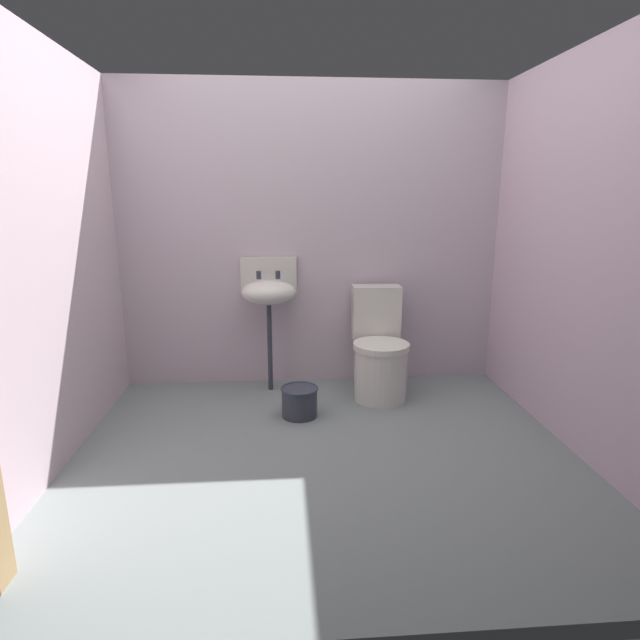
# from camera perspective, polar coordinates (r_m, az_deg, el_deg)

# --- Properties ---
(ground_plane) EXTENTS (3.26, 2.69, 0.08)m
(ground_plane) POSITION_cam_1_polar(r_m,az_deg,el_deg) (3.12, 0.41, -14.58)
(ground_plane) COLOR slate
(wall_back) EXTENTS (3.26, 0.10, 2.25)m
(wall_back) POSITION_cam_1_polar(r_m,az_deg,el_deg) (3.95, -1.02, 9.12)
(wall_back) COLOR #C1ADBB
(wall_back) RESTS_ON ground
(wall_left) EXTENTS (0.10, 2.49, 2.25)m
(wall_left) POSITION_cam_1_polar(r_m,az_deg,el_deg) (3.12, -28.16, 6.28)
(wall_left) COLOR #C7AEB9
(wall_left) RESTS_ON ground
(wall_right) EXTENTS (0.10, 2.49, 2.25)m
(wall_right) POSITION_cam_1_polar(r_m,az_deg,el_deg) (3.33, 26.80, 6.80)
(wall_right) COLOR #C4A7B8
(wall_right) RESTS_ON ground
(toilet_near_wall) EXTENTS (0.42, 0.61, 0.78)m
(toilet_near_wall) POSITION_cam_1_polar(r_m,az_deg,el_deg) (3.77, 6.59, -3.64)
(toilet_near_wall) COLOR silver
(toilet_near_wall) RESTS_ON ground
(sink) EXTENTS (0.42, 0.35, 0.99)m
(sink) POSITION_cam_1_polar(r_m,az_deg,el_deg) (3.79, -5.74, 3.20)
(sink) COLOR #323441
(sink) RESTS_ON ground
(bucket) EXTENTS (0.25, 0.25, 0.20)m
(bucket) POSITION_cam_1_polar(r_m,az_deg,el_deg) (3.46, -2.29, -8.98)
(bucket) COLOR #323441
(bucket) RESTS_ON ground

